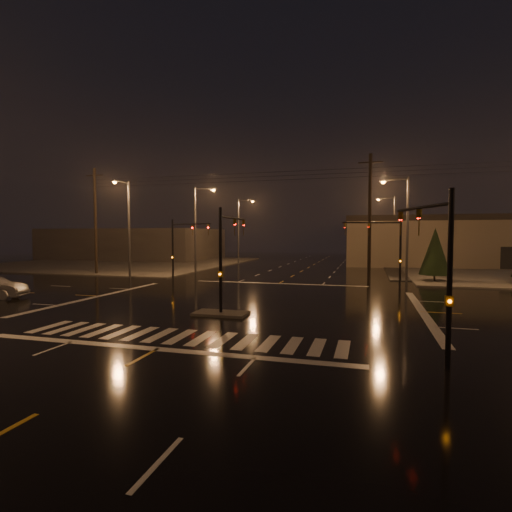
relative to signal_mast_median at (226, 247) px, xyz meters
The scene contains 19 objects.
ground 4.85m from the signal_mast_median, 90.00° to the left, with size 140.00×140.00×0.00m, color black.
sidewalk_nw 44.80m from the signal_mast_median, 132.21° to the left, with size 36.00×36.00×0.12m, color #43413C.
median_island 3.79m from the signal_mast_median, 90.00° to the right, with size 3.00×1.60×0.15m, color #43413C.
crosswalk 7.01m from the signal_mast_median, 90.00° to the right, with size 15.00×2.60×0.01m, color beige.
stop_bar_near 8.77m from the signal_mast_median, 90.00° to the right, with size 16.00×0.50×0.01m, color beige.
stop_bar_far 14.56m from the signal_mast_median, 90.00° to the left, with size 16.00×0.50×0.01m, color beige.
commercial_block 57.07m from the signal_mast_median, 127.83° to the left, with size 30.00×18.00×5.60m, color #393432.
signal_mast_median is the anchor object (origin of this frame).
signal_mast_ne 16.27m from the signal_mast_median, 54.28° to the left, with size 4.84×1.86×6.00m.
signal_mast_nw 16.27m from the signal_mast_median, 125.72° to the left, with size 4.84×1.86×6.00m.
signal_mast_se 12.22m from the signal_mast_median, 33.15° to the right, with size 1.55×3.87×6.00m.
streetlight_1 23.94m from the signal_mast_median, 117.96° to the left, with size 2.77×0.32×10.00m.
streetlight_2 38.78m from the signal_mast_median, 106.79° to the left, with size 2.77×0.32×10.00m.
streetlight_3 22.20m from the signal_mast_median, 59.61° to the left, with size 2.77×0.32×10.00m.
streetlight_4 40.69m from the signal_mast_median, 74.03° to the left, with size 2.77×0.32×10.00m.
streetlight_5 21.53m from the signal_mast_median, 138.30° to the left, with size 0.32×2.77×10.00m.
utility_pole_0 27.95m from the signal_mast_median, 142.19° to the left, with size 2.20×0.32×12.00m.
utility_pole_1 19.00m from the signal_mast_median, 64.89° to the left, with size 2.20×0.32×12.00m.
conifer_0 23.96m from the signal_mast_median, 54.13° to the left, with size 2.86×2.86×5.17m.
Camera 1 is at (7.91, -24.78, 4.46)m, focal length 28.00 mm.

